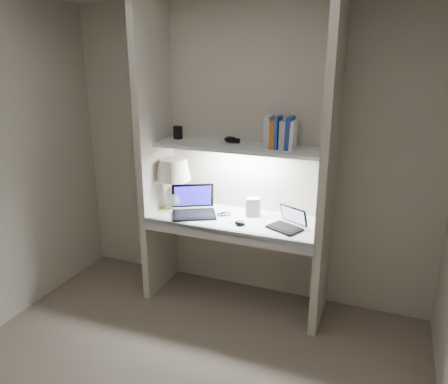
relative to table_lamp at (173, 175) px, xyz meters
The scene contains 17 objects.
back_wall 0.66m from the table_lamp, 22.41° to the left, with size 3.20×0.01×2.50m, color beige.
alcove_panel_left 0.23m from the table_lamp, 166.77° to the right, with size 0.06×0.55×2.50m, color beige.
alcove_panel_right 1.33m from the table_lamp, ahead, with size 0.06×0.55×2.50m, color beige.
desk 0.67m from the table_lamp, ahead, with size 1.40×0.55×0.04m, color white.
desk_apron 0.74m from the table_lamp, 26.79° to the right, with size 1.46×0.03×0.10m, color silver.
shelf 0.65m from the table_lamp, ahead, with size 1.40×0.36×0.03m, color silver.
strip_light 0.64m from the table_lamp, ahead, with size 0.60×0.04×0.01m, color white.
table_lamp is the anchor object (origin of this frame).
laptop_main 0.33m from the table_lamp, 15.74° to the right, with size 0.46×0.44×0.24m.
laptop_netbook 1.07m from the table_lamp, ahead, with size 0.32×0.31×0.16m.
speaker 0.74m from the table_lamp, ahead, with size 0.11×0.08×0.16m, color silver.
mouse 0.75m from the table_lamp, 13.64° to the right, with size 0.09×0.06×0.03m, color black.
cable_coil 0.56m from the table_lamp, ahead, with size 0.09×0.09×0.01m, color black.
sticky_note 0.32m from the table_lamp, 120.06° to the right, with size 0.07×0.07×0.00m, color #F1FA34.
book_row 1.00m from the table_lamp, ahead, with size 0.24×0.17×0.25m.
shelf_box 0.37m from the table_lamp, 94.24° to the left, with size 0.07×0.05×0.11m, color black.
shelf_gadget 0.59m from the table_lamp, 17.53° to the left, with size 0.12×0.08×0.05m, color black.
Camera 1 is at (1.15, -1.96, 2.10)m, focal length 35.00 mm.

